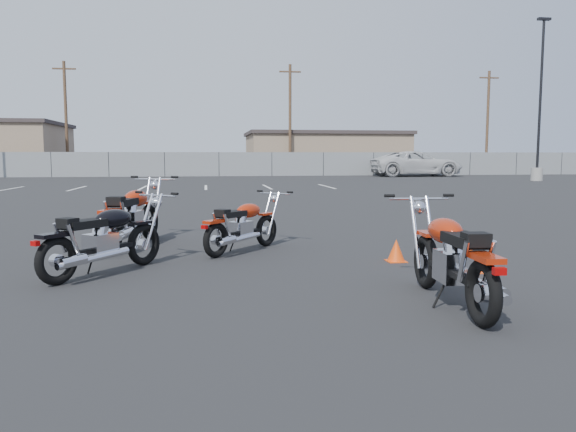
{
  "coord_description": "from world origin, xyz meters",
  "views": [
    {
      "loc": [
        -1.0,
        -7.56,
        1.54
      ],
      "look_at": [
        0.2,
        0.6,
        0.65
      ],
      "focal_mm": 35.0,
      "sensor_mm": 36.0,
      "label": 1
    }
  ],
  "objects": [
    {
      "name": "white_van",
      "position": [
        14.66,
        32.76,
        1.48
      ],
      "size": [
        3.12,
        7.77,
        2.95
      ],
      "primitive_type": "imported",
      "rotation": [
        0.0,
        0.0,
        1.57
      ],
      "color": "silver",
      "rests_on": "ground"
    },
    {
      "name": "motorcycle_third_red",
      "position": [
        -0.42,
        1.36,
        0.43
      ],
      "size": [
        1.54,
        1.67,
        0.94
      ],
      "color": "black",
      "rests_on": "ground"
    },
    {
      "name": "training_cone_far",
      "position": [
        2.46,
        -0.66,
        0.17
      ],
      "size": [
        0.29,
        0.29,
        0.35
      ],
      "color": "#FF4A0D",
      "rests_on": "ground"
    },
    {
      "name": "chainlink_fence",
      "position": [
        -0.0,
        35.0,
        0.9
      ],
      "size": [
        80.06,
        0.06,
        1.8
      ],
      "color": "slate",
      "rests_on": "ground"
    },
    {
      "name": "ground",
      "position": [
        0.0,
        0.0,
        0.0
      ],
      "size": [
        120.0,
        120.0,
        0.0
      ],
      "primitive_type": "plane",
      "color": "black",
      "rests_on": "ground"
    },
    {
      "name": "utility_pole_c",
      "position": [
        6.0,
        39.0,
        4.69
      ],
      "size": [
        1.8,
        0.24,
        9.0
      ],
      "color": "#483221",
      "rests_on": "ground"
    },
    {
      "name": "tan_building_east",
      "position": [
        10.0,
        44.0,
        1.86
      ],
      "size": [
        14.4,
        9.4,
        3.7
      ],
      "color": "#8F765C",
      "rests_on": "ground"
    },
    {
      "name": "light_pole_east",
      "position": [
        19.19,
        24.45,
        2.5
      ],
      "size": [
        0.8,
        0.7,
        9.74
      ],
      "color": "gray",
      "rests_on": "ground"
    },
    {
      "name": "motorcycle_front_red",
      "position": [
        -2.23,
        2.13,
        0.53
      ],
      "size": [
        1.12,
        2.36,
        1.16
      ],
      "color": "black",
      "rests_on": "ground"
    },
    {
      "name": "motorcycle_rear_red",
      "position": [
        1.5,
        -2.2,
        0.49
      ],
      "size": [
        0.86,
        2.21,
        1.08
      ],
      "color": "black",
      "rests_on": "ground"
    },
    {
      "name": "utility_pole_d",
      "position": [
        24.0,
        40.0,
        4.69
      ],
      "size": [
        1.8,
        0.24,
        9.0
      ],
      "color": "#483221",
      "rests_on": "ground"
    },
    {
      "name": "motorcycle_second_black",
      "position": [
        -2.32,
        -0.11,
        0.47
      ],
      "size": [
        1.62,
        1.87,
        1.02
      ],
      "color": "black",
      "rests_on": "ground"
    },
    {
      "name": "parking_line_stripes",
      "position": [
        -2.5,
        20.0,
        0.0
      ],
      "size": [
        15.12,
        4.0,
        0.01
      ],
      "color": "silver",
      "rests_on": "ground"
    },
    {
      "name": "training_cone_near",
      "position": [
        1.74,
        0.21,
        0.16
      ],
      "size": [
        0.27,
        0.27,
        0.33
      ],
      "color": "#FF4A0D",
      "rests_on": "ground"
    },
    {
      "name": "utility_pole_b",
      "position": [
        -12.0,
        40.0,
        4.69
      ],
      "size": [
        1.8,
        0.24,
        9.0
      ],
      "color": "#483221",
      "rests_on": "ground"
    }
  ]
}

